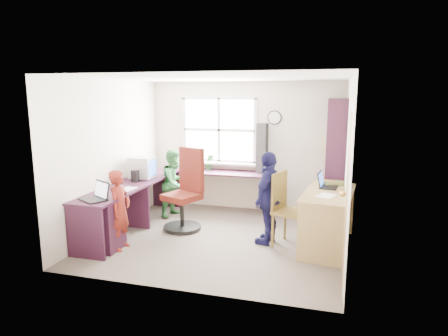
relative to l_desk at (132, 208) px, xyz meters
name	(u,v)px	position (x,y,z in m)	size (l,w,h in m)	color
room	(222,159)	(1.32, 0.38, 0.76)	(3.64, 3.44, 2.44)	#4F453E
l_desk	(132,208)	(0.00, 0.00, 0.00)	(2.38, 2.95, 0.75)	#331427
right_desk	(328,207)	(2.89, 0.39, 0.13)	(0.79, 1.47, 0.81)	#987E4C
bookshelf	(335,166)	(2.96, 1.47, 0.55)	(0.30, 1.02, 2.10)	#331427
swivel_chair	(186,195)	(0.64, 0.60, 0.11)	(0.80, 0.80, 1.31)	black
wooden_chair	(287,206)	(2.31, 0.29, 0.13)	(0.59, 0.59, 1.07)	brown
crt_monitor	(142,168)	(-0.20, 0.77, 0.48)	(0.39, 0.34, 0.37)	#BBBCC1
laptop_left	(97,196)	(-0.17, -0.66, 0.35)	(0.46, 0.44, 0.25)	black
laptop_right	(326,184)	(2.83, 0.68, 0.41)	(0.31, 0.36, 0.23)	black
speaker_a	(135,176)	(-0.19, 0.48, 0.39)	(0.10, 0.10, 0.20)	black
speaker_b	(151,170)	(-0.20, 1.08, 0.39)	(0.12, 0.12, 0.19)	black
cd_tower	(262,148)	(1.67, 1.81, 0.75)	(0.21, 0.19, 0.91)	black
game_box	(332,182)	(2.93, 0.93, 0.39)	(0.39, 0.39, 0.06)	red
paper_a	(127,189)	(-0.07, 0.00, 0.30)	(0.22, 0.30, 0.00)	beige
paper_b	(326,196)	(2.86, 0.16, 0.36)	(0.29, 0.34, 0.00)	beige
potted_plant	(209,162)	(0.67, 1.78, 0.45)	(0.17, 0.13, 0.30)	#2C6E2F
person_red	(120,210)	(0.07, -0.48, 0.11)	(0.42, 0.27, 1.14)	maroon
person_green	(175,183)	(0.20, 1.19, 0.15)	(0.59, 0.46, 1.21)	#327E3D
person_navy	(269,198)	(2.05, 0.31, 0.23)	(0.80, 0.33, 1.37)	#151440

